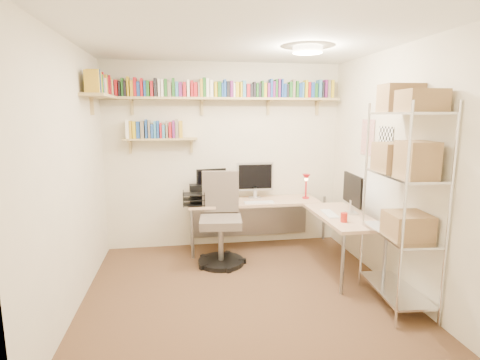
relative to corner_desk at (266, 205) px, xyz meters
name	(u,v)px	position (x,y,z in m)	size (l,w,h in m)	color
ground	(242,291)	(-0.48, -0.99, -0.67)	(3.20, 3.20, 0.00)	#4A3420
room_shell	(243,142)	(-0.47, -0.99, 0.88)	(3.24, 3.04, 2.52)	beige
wall_shelves	(193,98)	(-0.90, 0.31, 1.36)	(3.12, 1.09, 0.79)	tan
corner_desk	(266,205)	(0.00, 0.00, 0.00)	(2.09, 1.76, 1.18)	tan
office_chair	(221,225)	(-0.61, -0.17, -0.20)	(0.59, 0.60, 1.12)	black
wire_rack	(406,163)	(0.94, -1.50, 0.71)	(0.48, 0.87, 2.10)	silver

